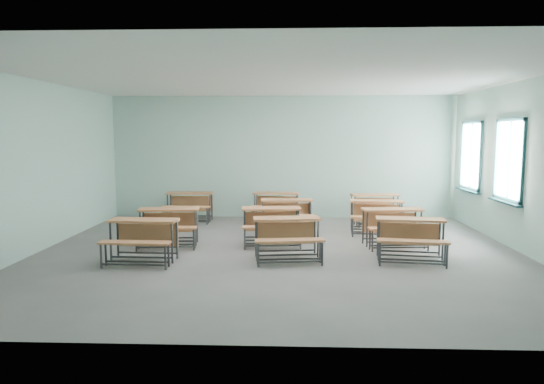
{
  "coord_description": "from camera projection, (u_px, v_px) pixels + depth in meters",
  "views": [
    {
      "loc": [
        0.22,
        -8.81,
        2.18
      ],
      "look_at": [
        -0.17,
        1.2,
        1.0
      ],
      "focal_mm": 32.0,
      "sensor_mm": 36.0,
      "label": 1
    }
  ],
  "objects": [
    {
      "name": "desk_unit_r0c2",
      "position": [
        410.0,
        233.0,
        8.4
      ],
      "size": [
        1.26,
        0.92,
        0.73
      ],
      "rotation": [
        0.0,
        0.0,
        -0.12
      ],
      "color": "#AA673D",
      "rests_on": "ground"
    },
    {
      "name": "desk_unit_r3c0",
      "position": [
        189.0,
        202.0,
        12.24
      ],
      "size": [
        1.18,
        0.79,
        0.73
      ],
      "rotation": [
        0.0,
        0.0,
        -0.01
      ],
      "color": "#AA673D",
      "rests_on": "ground"
    },
    {
      "name": "room",
      "position": [
        283.0,
        167.0,
        8.84
      ],
      "size": [
        9.04,
        8.04,
        3.24
      ],
      "color": "slate",
      "rests_on": "ground"
    },
    {
      "name": "desk_unit_r0c0",
      "position": [
        142.0,
        234.0,
        8.3
      ],
      "size": [
        1.2,
        0.82,
        0.73
      ],
      "rotation": [
        0.0,
        0.0,
        -0.03
      ],
      "color": "#AA673D",
      "rests_on": "ground"
    },
    {
      "name": "desk_unit_r3c2",
      "position": [
        376.0,
        204.0,
        11.88
      ],
      "size": [
        1.26,
        0.93,
        0.73
      ],
      "rotation": [
        0.0,
        0.0,
        0.13
      ],
      "color": "#AA673D",
      "rests_on": "ground"
    },
    {
      "name": "desk_unit_r0c1",
      "position": [
        287.0,
        232.0,
        8.47
      ],
      "size": [
        1.26,
        0.92,
        0.73
      ],
      "rotation": [
        0.0,
        0.0,
        0.12
      ],
      "color": "#AA673D",
      "rests_on": "ground"
    },
    {
      "name": "desk_unit_r1c0",
      "position": [
        168.0,
        221.0,
        9.55
      ],
      "size": [
        1.24,
        0.9,
        0.73
      ],
      "rotation": [
        0.0,
        0.0,
        0.1
      ],
      "color": "#AA673D",
      "rests_on": "ground"
    },
    {
      "name": "desk_unit_r3c1",
      "position": [
        276.0,
        202.0,
        12.22
      ],
      "size": [
        1.22,
        0.86,
        0.73
      ],
      "rotation": [
        0.0,
        0.0,
        -0.07
      ],
      "color": "#AA673D",
      "rests_on": "ground"
    },
    {
      "name": "desk_unit_r2c2",
      "position": [
        377.0,
        212.0,
        10.73
      ],
      "size": [
        1.23,
        0.88,
        0.73
      ],
      "rotation": [
        0.0,
        0.0,
        -0.08
      ],
      "color": "#AA673D",
      "rests_on": "ground"
    },
    {
      "name": "desk_unit_r1c2",
      "position": [
        393.0,
        221.0,
        9.51
      ],
      "size": [
        1.24,
        0.9,
        0.73
      ],
      "rotation": [
        0.0,
        0.0,
        0.1
      ],
      "color": "#AA673D",
      "rests_on": "ground"
    },
    {
      "name": "desk_unit_r2c1",
      "position": [
        287.0,
        210.0,
        10.91
      ],
      "size": [
        1.21,
        0.85,
        0.73
      ],
      "rotation": [
        0.0,
        0.0,
        0.05
      ],
      "color": "#AA673D",
      "rests_on": "ground"
    },
    {
      "name": "desk_unit_r1c1",
      "position": [
        271.0,
        220.0,
        9.67
      ],
      "size": [
        1.24,
        0.89,
        0.73
      ],
      "rotation": [
        0.0,
        0.0,
        0.1
      ],
      "color": "#AA673D",
      "rests_on": "ground"
    }
  ]
}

